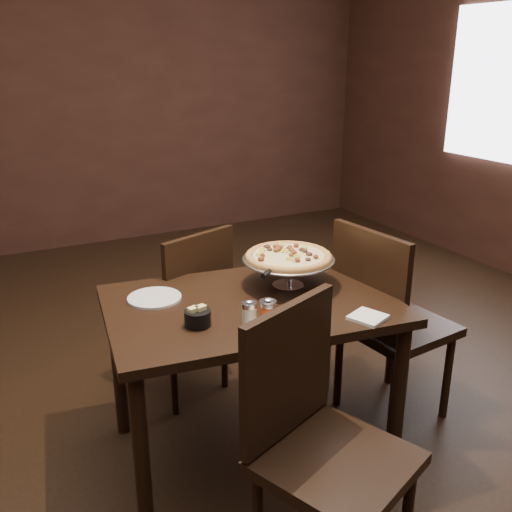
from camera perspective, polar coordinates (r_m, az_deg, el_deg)
name	(u,v)px	position (r m, az deg, el deg)	size (l,w,h in m)	color
room	(252,144)	(2.15, -0.43, 11.12)	(6.04, 7.04, 2.84)	black
dining_table	(251,322)	(2.43, -0.51, -6.64)	(1.28, 0.94, 0.74)	black
pizza_stand	(289,257)	(2.49, 3.27, -0.09)	(0.41, 0.41, 0.17)	silver
parmesan_shaker	(249,313)	(2.17, -0.68, -5.73)	(0.06, 0.06, 0.10)	beige
pepper_flake_shaker	(268,312)	(2.16, 1.21, -5.66)	(0.06, 0.06, 0.11)	maroon
packet_caddy	(198,317)	(2.18, -5.87, -6.13)	(0.10, 0.10, 0.08)	black
napkin_stack	(368,317)	(2.27, 11.12, -6.03)	(0.13, 0.13, 0.01)	white
plate_left	(154,298)	(2.44, -10.12, -4.15)	(0.23, 0.23, 0.01)	silver
plate_near	(274,333)	(2.11, 1.84, -7.75)	(0.22, 0.22, 0.01)	silver
serving_spatula	(269,272)	(2.33, 1.30, -1.58)	(0.18, 0.18, 0.03)	silver
chair_far	(185,307)	(2.94, -7.09, -5.09)	(0.55, 0.55, 0.92)	black
chair_near	(317,436)	(1.98, 6.16, -17.48)	(0.59, 0.59, 0.97)	black
chair_side	(386,317)	(2.78, 12.83, -6.00)	(0.51, 0.51, 0.99)	black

